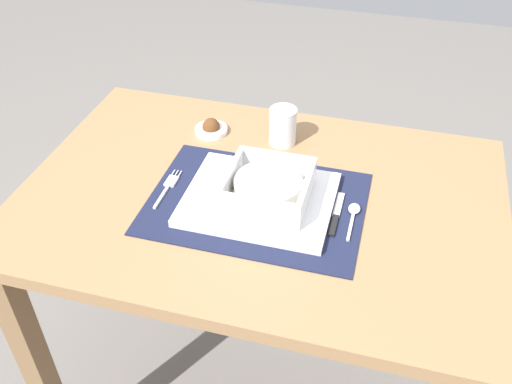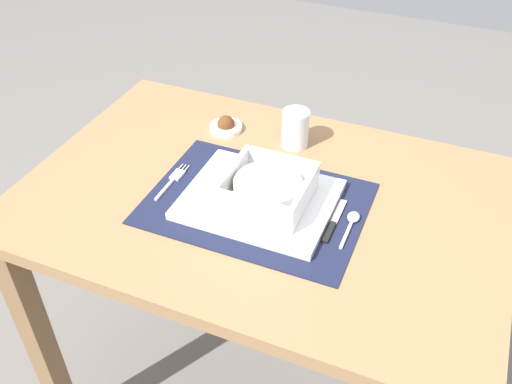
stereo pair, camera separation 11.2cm
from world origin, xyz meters
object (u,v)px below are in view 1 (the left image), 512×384
Objects in this scene: dining_table at (260,234)px; condiment_saucer at (211,128)px; fork at (169,186)px; spoon at (354,212)px; bread_knife at (326,212)px; butter_knife at (336,216)px; porridge_bowl at (268,189)px; drinking_glass at (282,128)px.

condiment_saucer is at bearing 131.76° from dining_table.
spoon reaches higher than fork.
condiment_saucer reaches higher than dining_table.
fork is 1.22× the size of spoon.
bread_knife is 1.84× the size of condiment_saucer.
butter_knife is (0.16, -0.03, 0.12)m from dining_table.
porridge_bowl is at bearing -1.04° from fork.
bread_knife is (-0.05, -0.01, -0.00)m from spoon.
dining_table is 7.61× the size of fork.
fork is 0.92× the size of bread_knife.
porridge_bowl is 1.25× the size of fork.
fork is at bearing 179.65° from porridge_bowl.
dining_table is 7.33× the size of butter_knife.
drinking_glass is 1.14× the size of condiment_saucer.
fork is 0.23m from condiment_saucer.
butter_knife is 1.75× the size of condiment_saucer.
fork is 0.96× the size of butter_knife.
spoon is at bearing -5.01° from dining_table.
dining_table is 9.29× the size of spoon.
butter_knife is at bearing -21.33° from bread_knife.
spoon is (0.38, 0.01, 0.00)m from fork.
condiment_saucer is at bearing 140.64° from bread_knife.
dining_table is 6.97× the size of bread_knife.
porridge_bowl is 0.12m from bread_knife.
spoon is at bearing 8.23° from bread_knife.
condiment_saucer is at bearing 152.94° from spoon.
dining_table is 0.20m from butter_knife.
butter_knife is at bearing -54.65° from drinking_glass.
bread_knife is (-0.02, 0.01, 0.00)m from butter_knife.
dining_table is at bearing 8.69° from fork.
butter_knife is 0.95× the size of bread_knife.
bread_knife reaches higher than dining_table.
dining_table is 11.30× the size of drinking_glass.
porridge_bowl is at bearing -171.91° from spoon.
drinking_glass reaches higher than porridge_bowl.
bread_knife is (0.12, 0.00, -0.04)m from porridge_bowl.
drinking_glass is at bearing 90.76° from dining_table.
porridge_bowl reaches higher than butter_knife.
porridge_bowl is 1.14× the size of bread_knife.
condiment_saucer reaches higher than bread_knife.
drinking_glass is at bearing 135.38° from spoon.
bread_knife is at bearing 2.06° from porridge_bowl.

